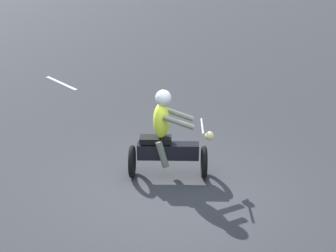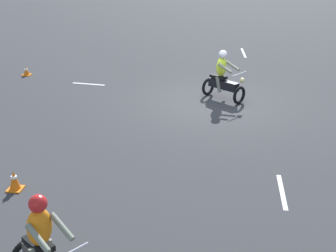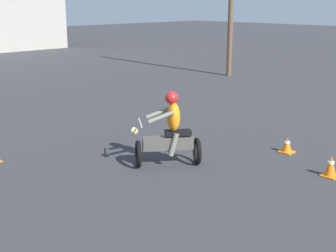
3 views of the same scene
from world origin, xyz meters
name	(u,v)px [view 1 (image 1 of 3)]	position (x,y,z in m)	size (l,w,h in m)	color
ground_plane	(170,192)	(0.00, 0.00, 0.00)	(120.00, 120.00, 0.00)	#333335
motorcycle_rider_foreground	(166,140)	(-0.25, -0.49, 0.73)	(1.49, 1.30, 1.66)	black
lane_stripe_s	(61,83)	(-0.99, -7.18, 0.00)	(0.10, 1.77, 0.01)	silver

